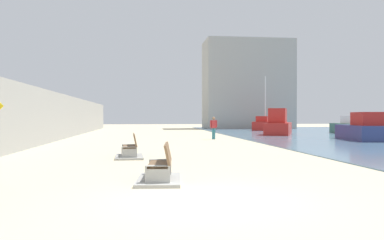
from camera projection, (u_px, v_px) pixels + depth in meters
ground_plane at (163, 142)px, 25.92m from camera, size 120.00×120.00×0.00m
seawall at (44, 117)px, 25.02m from camera, size 0.80×64.00×3.32m
bench_near at (160, 172)px, 10.22m from camera, size 1.28×2.19×0.98m
bench_far at (130, 152)px, 16.10m from camera, size 1.18×2.14×0.98m
person_walking at (214, 126)px, 28.96m from camera, size 0.53×0.22×1.66m
boat_far_left at (278, 125)px, 36.00m from camera, size 4.34×6.41×2.36m
boat_nearest at (348, 127)px, 37.65m from camera, size 1.87×5.06×1.68m
boat_mid_bay at (364, 130)px, 27.41m from camera, size 3.05×5.51×1.93m
boat_distant at (265, 125)px, 47.50m from camera, size 4.22×5.46×6.54m
harbor_building at (247, 85)px, 55.23m from camera, size 12.00×6.00×12.20m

